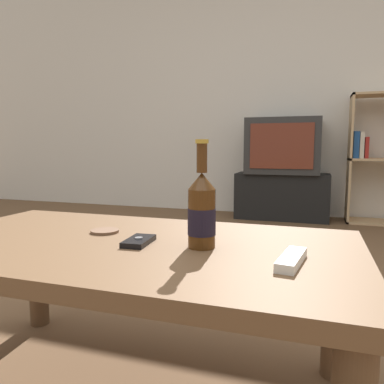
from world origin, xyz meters
The scene contains 9 objects.
back_wall centered at (0.00, 3.02, 1.30)m, with size 8.00×0.05×2.60m.
coffee_table centered at (0.00, 0.00, 0.37)m, with size 1.19×0.65×0.43m.
tv_stand centered at (0.17, 2.77, 0.22)m, with size 0.86×0.36×0.43m.
television centered at (0.17, 2.76, 0.69)m, with size 0.67×0.45×0.52m.
bookshelf centered at (0.97, 2.81, 0.60)m, with size 0.51×0.30×1.15m.
beer_bottle centered at (0.20, 0.00, 0.53)m, with size 0.07×0.07×0.27m.
cell_phone centered at (0.04, -0.02, 0.44)m, with size 0.07×0.11×0.02m.
remote_control centered at (0.42, -0.07, 0.44)m, with size 0.06×0.16×0.02m.
coaster centered at (-0.11, 0.07, 0.44)m, with size 0.08×0.08×0.01m.
Camera 1 is at (0.46, -0.87, 0.68)m, focal length 35.00 mm.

